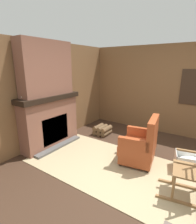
# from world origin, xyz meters

# --- Properties ---
(ground_plane) EXTENTS (14.00, 14.00, 0.00)m
(ground_plane) POSITION_xyz_m (0.00, 0.00, 0.00)
(ground_plane) COLOR #3D281C
(wood_panel_wall_left) EXTENTS (0.06, 5.36, 2.42)m
(wood_panel_wall_left) POSITION_xyz_m (-2.41, 0.00, 1.21)
(wood_panel_wall_left) COLOR brown
(wood_panel_wall_left) RESTS_ON ground
(wood_panel_wall_back) EXTENTS (5.36, 0.09, 2.42)m
(wood_panel_wall_back) POSITION_xyz_m (0.02, 2.41, 1.21)
(wood_panel_wall_back) COLOR brown
(wood_panel_wall_back) RESTS_ON ground
(fireplace_hearth) EXTENTS (0.58, 1.54, 1.23)m
(fireplace_hearth) POSITION_xyz_m (-2.18, 0.00, 0.61)
(fireplace_hearth) COLOR brown
(fireplace_hearth) RESTS_ON ground
(chimney_breast) EXTENTS (0.32, 1.27, 1.18)m
(chimney_breast) POSITION_xyz_m (-2.19, 0.00, 1.81)
(chimney_breast) COLOR brown
(chimney_breast) RESTS_ON fireplace_hearth
(area_rug) EXTENTS (3.14, 1.70, 0.01)m
(area_rug) POSITION_xyz_m (-0.53, -0.01, 0.01)
(area_rug) COLOR tan
(area_rug) RESTS_ON ground
(armchair) EXTENTS (0.75, 0.81, 0.95)m
(armchair) POSITION_xyz_m (-0.12, 0.45, 0.35)
(armchair) COLOR #A84723
(armchair) RESTS_ON ground
(rocking_chair) EXTENTS (0.87, 0.58, 1.17)m
(rocking_chair) POSITION_xyz_m (0.83, -0.05, 0.41)
(rocking_chair) COLOR olive
(rocking_chair) RESTS_ON ground
(firewood_stack) EXTENTS (0.41, 0.42, 0.25)m
(firewood_stack) POSITION_xyz_m (-1.53, 1.25, 0.12)
(firewood_stack) COLOR brown
(firewood_stack) RESTS_ON ground
(laundry_basket) EXTENTS (0.57, 0.48, 0.34)m
(laundry_basket) POSITION_xyz_m (0.74, 0.67, 0.17)
(laundry_basket) COLOR white
(laundry_basket) RESTS_ON ground
(oil_lamp_vase) EXTENTS (0.09, 0.09, 0.26)m
(oil_lamp_vase) POSITION_xyz_m (-2.23, -0.59, 1.32)
(oil_lamp_vase) COLOR silver
(oil_lamp_vase) RESTS_ON fireplace_hearth
(storage_case) EXTENTS (0.16, 0.27, 0.15)m
(storage_case) POSITION_xyz_m (-2.23, 0.47, 1.30)
(storage_case) COLOR gray
(storage_case) RESTS_ON fireplace_hearth
(decorative_plate_on_mantel) EXTENTS (0.07, 0.25, 0.25)m
(decorative_plate_on_mantel) POSITION_xyz_m (-2.25, -0.03, 1.35)
(decorative_plate_on_mantel) COLOR red
(decorative_plate_on_mantel) RESTS_ON fireplace_hearth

